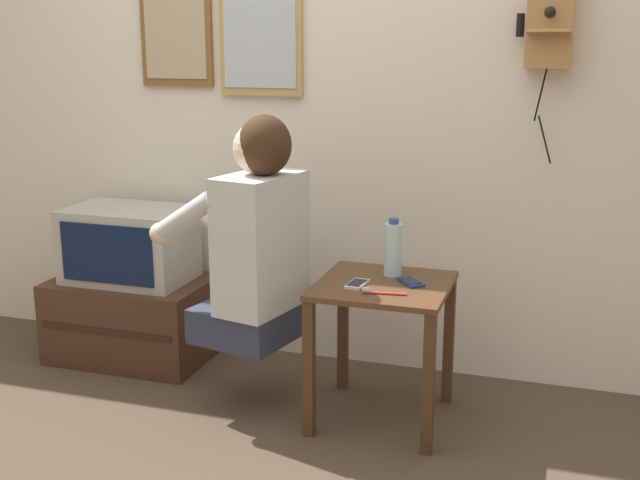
{
  "coord_description": "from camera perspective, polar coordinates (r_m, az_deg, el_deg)",
  "views": [
    {
      "loc": [
        1.17,
        -2.17,
        1.47
      ],
      "look_at": [
        0.26,
        0.65,
        0.73
      ],
      "focal_mm": 45.0,
      "sensor_mm": 36.0,
      "label": 1
    }
  ],
  "objects": [
    {
      "name": "framed_picture",
      "position": [
        3.83,
        -10.2,
        14.39
      ],
      "size": [
        0.35,
        0.03,
        0.49
      ],
      "color": "brown"
    },
    {
      "name": "cell_phone_spare",
      "position": [
        3.09,
        6.46,
        -2.98
      ],
      "size": [
        0.12,
        0.13,
        0.01
      ],
      "rotation": [
        0.0,
        0.0,
        0.68
      ],
      "color": "navy",
      "rests_on": "side_table"
    },
    {
      "name": "toothbrush",
      "position": [
        2.95,
        4.37,
        -3.74
      ],
      "size": [
        0.16,
        0.03,
        0.02
      ],
      "rotation": [
        0.0,
        0.0,
        1.71
      ],
      "color": "#D83F4C",
      "rests_on": "side_table"
    },
    {
      "name": "wall_back",
      "position": [
        3.63,
        -0.91,
        11.01
      ],
      "size": [
        6.8,
        0.05,
        2.55
      ],
      "color": "silver",
      "rests_on": "ground_plane"
    },
    {
      "name": "television",
      "position": [
        3.8,
        -13.43,
        -0.3
      ],
      "size": [
        0.55,
        0.38,
        0.34
      ],
      "color": "#ADA89E",
      "rests_on": "tv_stand"
    },
    {
      "name": "water_bottle",
      "position": [
        3.16,
        5.22,
        -0.63
      ],
      "size": [
        0.07,
        0.07,
        0.23
      ],
      "color": "silver",
      "rests_on": "side_table"
    },
    {
      "name": "wall_phone_antique",
      "position": [
        3.35,
        16.05,
        14.85
      ],
      "size": [
        0.22,
        0.18,
        0.78
      ],
      "color": "#AD7A47"
    },
    {
      "name": "tv_stand",
      "position": [
        3.9,
        -13.16,
        -5.44
      ],
      "size": [
        0.72,
        0.48,
        0.38
      ],
      "color": "#422819",
      "rests_on": "ground_plane"
    },
    {
      "name": "side_table",
      "position": [
        3.12,
        4.49,
        -5.15
      ],
      "size": [
        0.5,
        0.5,
        0.56
      ],
      "color": "#51331E",
      "rests_on": "ground_plane"
    },
    {
      "name": "cell_phone_held",
      "position": [
        3.05,
        2.65,
        -3.14
      ],
      "size": [
        0.07,
        0.13,
        0.01
      ],
      "rotation": [
        0.0,
        0.0,
        -0.09
      ],
      "color": "silver",
      "rests_on": "side_table"
    },
    {
      "name": "person",
      "position": [
        3.15,
        -4.64,
        0.12
      ],
      "size": [
        0.59,
        0.49,
        0.91
      ],
      "rotation": [
        0.0,
        0.0,
        1.35
      ],
      "color": "#2D3347",
      "rests_on": "ground_plane"
    },
    {
      "name": "wall_mirror",
      "position": [
        3.66,
        -4.27,
        15.68
      ],
      "size": [
        0.39,
        0.03,
        0.7
      ],
      "color": "tan"
    }
  ]
}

